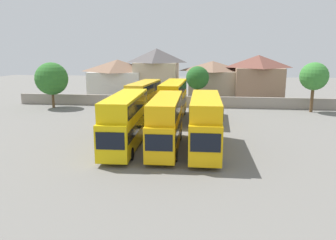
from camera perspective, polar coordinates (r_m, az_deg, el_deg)
name	(u,v)px	position (r m, az deg, el deg)	size (l,w,h in m)	color
ground	(180,113)	(47.73, 2.17, 1.21)	(140.00, 140.00, 0.00)	slate
depot_boundary_wall	(183,102)	(52.87, 2.67, 3.26)	(56.00, 0.50, 1.80)	gray
bus_1	(125,119)	(30.42, -7.51, 0.24)	(3.00, 11.26, 4.99)	yellow
bus_2	(166,120)	(29.77, -0.35, -0.05)	(2.73, 10.85, 4.86)	#EDAE0C
bus_3	(205,121)	(29.48, 6.57, -0.12)	(2.79, 11.03, 4.98)	#EEB00C
bus_4	(144,98)	(43.79, -4.27, 3.87)	(3.25, 10.51, 4.91)	gold
bus_5	(173,98)	(43.00, 0.93, 3.81)	(2.83, 11.34, 5.00)	yellow
bus_6	(205,106)	(42.65, 6.50, 2.44)	(2.82, 10.66, 3.34)	#E2B10D
house_terrace_left	(118,78)	(63.98, -8.82, 7.25)	(10.41, 8.16, 7.38)	silver
house_terrace_centre	(157,73)	(62.78, -2.00, 8.26)	(8.27, 7.91, 9.46)	#C6B293
house_terrace_right	(212,80)	(61.91, 7.78, 7.01)	(8.91, 7.99, 7.15)	tan
house_terrace_far_right	(258,78)	(61.50, 15.51, 7.19)	(8.69, 8.21, 8.28)	#9E7A60
tree_left_of_lot	(314,77)	(52.61, 24.33, 6.99)	(4.10, 4.10, 7.39)	brown
tree_behind_wall	(198,78)	(54.81, 5.22, 7.39)	(3.86, 3.86, 6.53)	brown
tree_right_of_lot	(52,79)	(55.12, -19.82, 6.85)	(5.16, 5.16, 7.24)	brown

